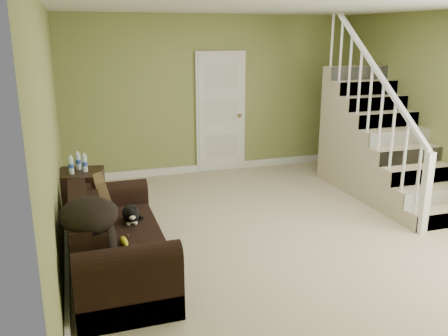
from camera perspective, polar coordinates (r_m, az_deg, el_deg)
floor at (r=5.85m, az=6.80°, el=-7.36°), size 5.00×5.50×0.01m
ceiling at (r=5.38m, az=7.75°, el=18.98°), size 5.00×5.50×0.01m
wall_back at (r=8.01m, az=-1.18°, el=8.76°), size 5.00×0.04×2.60m
wall_left at (r=4.96m, az=-19.96°, el=3.33°), size 0.04×5.50×2.60m
baseboard_back at (r=8.23m, az=-1.07°, el=0.14°), size 5.00×0.04×0.12m
baseboard_left at (r=5.35m, az=-18.37°, el=-9.69°), size 0.04×5.50×0.12m
baseboard_right at (r=7.17m, az=25.12°, el=-3.85°), size 0.04×5.50×0.12m
door at (r=8.04m, az=-0.39°, el=6.67°), size 0.86×0.12×2.02m
staircase at (r=7.42m, az=17.94°, el=2.24°), size 1.00×2.51×2.82m
sofa at (r=4.82m, az=-13.11°, el=-9.04°), size 0.86×2.00×0.79m
side_table at (r=6.23m, az=-16.82°, el=-3.20°), size 0.64×0.64×0.88m
cat at (r=4.96m, az=-11.11°, el=-5.48°), size 0.22×0.47×0.23m
banana at (r=4.50m, az=-11.92°, el=-8.63°), size 0.08×0.22×0.06m
throw_pillow at (r=5.35m, az=-14.22°, el=-3.12°), size 0.20×0.41×0.42m
throw_blanket at (r=4.19m, az=-15.99°, el=-5.46°), size 0.50×0.65×0.26m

